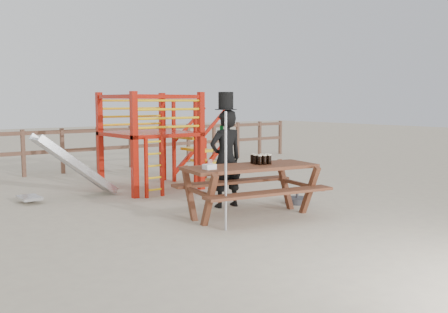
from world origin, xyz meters
TOP-DOWN VIEW (x-y plane):
  - ground at (0.00, 0.00)m, footprint 60.00×60.00m
  - back_fence at (0.00, 7.00)m, footprint 15.09×0.09m
  - playground_fort at (0.12, 3.58)m, footprint 4.71×1.84m
  - picnic_table at (0.14, 0.20)m, footprint 2.44×1.89m
  - man_with_hat at (0.30, 1.05)m, footprint 0.68×0.48m
  - metal_pole at (-0.73, -0.25)m, footprint 0.04×0.04m
  - parasol_base at (1.55, 0.47)m, footprint 0.46×0.46m
  - paper_bag at (-0.67, 0.24)m, footprint 0.18×0.14m
  - stout_pints at (0.39, 0.21)m, footprint 0.29×0.32m
  - empty_glasses at (-0.64, 0.26)m, footprint 0.07×0.07m

SIDE VIEW (x-z plane):
  - ground at x=0.00m, z-range 0.00..0.00m
  - parasol_base at x=1.55m, z-range -0.04..0.15m
  - picnic_table at x=0.14m, z-range 0.11..0.97m
  - back_fence at x=0.00m, z-range 0.14..1.34m
  - metal_pole at x=-0.73m, z-range 0.00..1.76m
  - paper_bag at x=-0.67m, z-range 0.86..0.94m
  - empty_glasses at x=-0.64m, z-range 0.85..1.00m
  - man_with_hat at x=0.30m, z-range -0.11..1.96m
  - stout_pints at x=0.39m, z-range 0.86..1.03m
  - playground_fort at x=0.12m, z-range 0.02..2.12m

